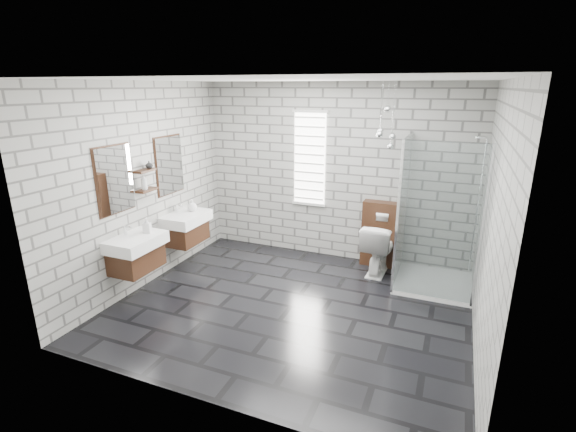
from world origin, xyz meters
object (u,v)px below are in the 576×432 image
Objects in this scene: vanity_left at (134,243)px; vanity_right at (184,219)px; shower_enclosure at (428,253)px; cistern_panel at (382,234)px; toilet at (378,248)px.

vanity_right is (0.00, 1.05, 0.00)m from vanity_left.
shower_enclosure is at bearing 26.56° from vanity_left.
vanity_left is at bearing -90.00° from vanity_right.
cistern_panel is 0.87m from shower_enclosure.
toilet is at bearing 18.64° from vanity_right.
toilet is at bearing 159.68° from shower_enclosure.
vanity_right is at bearing 90.00° from vanity_left.
cistern_panel is at bearing 39.37° from vanity_left.
shower_enclosure is 0.76m from toilet.
cistern_panel is at bearing 23.38° from vanity_right.
vanity_right is 1.57× the size of cistern_panel.
vanity_left reaches higher than cistern_panel.
vanity_right is 2.96m from cistern_panel.
vanity_left is 3.82m from shower_enclosure.
shower_enclosure is at bearing 161.62° from toilet.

